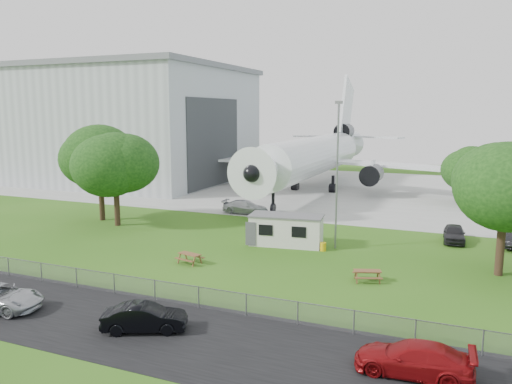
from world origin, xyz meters
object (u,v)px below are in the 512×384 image
at_px(site_cabin, 286,230).
at_px(picnic_west, 190,263).
at_px(airliner, 316,154).
at_px(hangar, 112,123).
at_px(picnic_east, 367,281).
at_px(car_centre_sedan, 145,318).

relative_size(site_cabin, picnic_west, 3.84).
relative_size(airliner, site_cabin, 6.91).
relative_size(hangar, picnic_west, 23.89).
bearing_deg(site_cabin, picnic_east, -39.73).
distance_m(airliner, picnic_west, 38.39).
bearing_deg(hangar, car_centre_sedan, -50.31).
relative_size(airliner, picnic_west, 26.52).
height_order(site_cabin, picnic_west, site_cabin).
bearing_deg(site_cabin, car_centre_sedan, -93.49).
bearing_deg(picnic_east, car_centre_sedan, -146.44).
relative_size(airliner, picnic_east, 26.52).
xyz_separation_m(picnic_east, car_centre_sedan, (-9.23, -12.20, 0.71)).
height_order(airliner, picnic_west, airliner).
distance_m(hangar, airliner, 36.21).
height_order(picnic_west, car_centre_sedan, car_centre_sedan).
height_order(hangar, picnic_east, hangar).
bearing_deg(airliner, picnic_east, -69.02).
bearing_deg(airliner, hangar, 179.78).
bearing_deg(car_centre_sedan, site_cabin, -28.48).
xyz_separation_m(airliner, picnic_west, (1.13, -38.01, -5.27)).
relative_size(site_cabin, car_centre_sedan, 1.60).
relative_size(site_cabin, picnic_east, 3.84).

